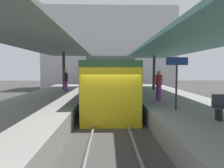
# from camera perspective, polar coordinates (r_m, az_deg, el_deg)

# --- Properties ---
(ground_plane) EXTENTS (80.00, 80.00, 0.00)m
(ground_plane) POSITION_cam_1_polar(r_m,az_deg,el_deg) (9.46, -0.41, -12.45)
(ground_plane) COLOR #383835
(platform_left) EXTENTS (4.40, 28.00, 1.00)m
(platform_left) POSITION_cam_1_polar(r_m,az_deg,el_deg) (10.02, -22.97, -8.88)
(platform_left) COLOR gray
(platform_left) RESTS_ON ground_plane
(platform_right) EXTENTS (4.40, 28.00, 1.00)m
(platform_right) POSITION_cam_1_polar(r_m,az_deg,el_deg) (10.13, 21.89, -8.72)
(platform_right) COLOR gray
(platform_right) RESTS_ON ground_plane
(track_ballast) EXTENTS (3.20, 28.00, 0.20)m
(track_ballast) POSITION_cam_1_polar(r_m,az_deg,el_deg) (9.44, -0.41, -11.87)
(track_ballast) COLOR #423F3D
(track_ballast) RESTS_ON ground_plane
(rail_near_side) EXTENTS (0.08, 28.00, 0.14)m
(rail_near_side) POSITION_cam_1_polar(r_m,az_deg,el_deg) (9.41, -4.88, -10.86)
(rail_near_side) COLOR slate
(rail_near_side) RESTS_ON track_ballast
(rail_far_side) EXTENTS (0.08, 28.00, 0.14)m
(rail_far_side) POSITION_cam_1_polar(r_m,az_deg,el_deg) (9.43, 4.04, -10.82)
(rail_far_side) COLOR slate
(rail_far_side) RESTS_ON track_ballast
(commuter_train) EXTENTS (2.78, 15.90, 3.10)m
(commuter_train) POSITION_cam_1_polar(r_m,az_deg,el_deg) (16.26, -0.81, 0.70)
(commuter_train) COLOR #2D5633
(commuter_train) RESTS_ON track_ballast
(canopy_left) EXTENTS (4.18, 21.00, 3.28)m
(canopy_left) POSITION_cam_1_polar(r_m,az_deg,el_deg) (11.19, -20.82, 11.34)
(canopy_left) COLOR #333335
(canopy_left) RESTS_ON platform_left
(canopy_right) EXTENTS (4.18, 21.00, 3.06)m
(canopy_right) POSITION_cam_1_polar(r_m,az_deg,el_deg) (11.25, 19.52, 10.23)
(canopy_right) COLOR #333335
(canopy_right) RESTS_ON platform_right
(platform_sign) EXTENTS (0.90, 0.08, 2.21)m
(platform_sign) POSITION_cam_1_polar(r_m,az_deg,el_deg) (8.68, 18.04, 3.42)
(platform_sign) COLOR #262628
(platform_sign) RESTS_ON platform_right
(passenger_near_bench) EXTENTS (0.36, 0.36, 1.64)m
(passenger_near_bench) POSITION_cam_1_polar(r_m,az_deg,el_deg) (11.06, 13.24, -0.39)
(passenger_near_bench) COLOR #7A337A
(passenger_near_bench) RESTS_ON platform_right
(passenger_mid_platform) EXTENTS (0.36, 0.36, 1.64)m
(passenger_mid_platform) POSITION_cam_1_polar(r_m,az_deg,el_deg) (16.01, -13.14, 0.98)
(passenger_mid_platform) COLOR #7A337A
(passenger_mid_platform) RESTS_ON platform_left
(station_building_backdrop) EXTENTS (18.00, 6.00, 11.00)m
(station_building_backdrop) POSITION_cam_1_polar(r_m,az_deg,el_deg) (29.20, -0.80, 9.63)
(station_building_backdrop) COLOR #B7B2B7
(station_building_backdrop) RESTS_ON ground_plane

